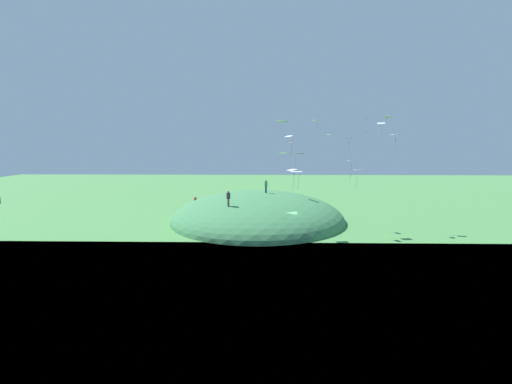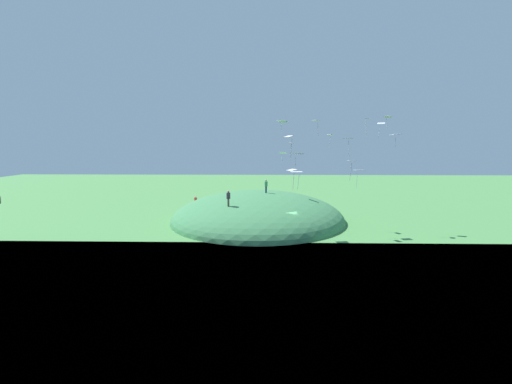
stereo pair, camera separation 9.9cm
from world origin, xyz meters
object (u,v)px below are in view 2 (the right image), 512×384
at_px(kite_5, 316,122).
at_px(kite_8, 331,136).
at_px(kite_2, 291,144).
at_px(kite_11, 359,171).
at_px(kite_4, 282,122).
at_px(kite_9, 348,140).
at_px(kite_1, 352,162).
at_px(kite_12, 298,154).
at_px(kite_14, 367,121).
at_px(kite_6, 289,139).
at_px(kite_3, 283,154).
at_px(person_watching_kites, 266,184).
at_px(kite_7, 396,135).
at_px(kite_15, 292,171).
at_px(kite_13, 381,124).
at_px(kite_0, 297,173).
at_px(kite_10, 388,118).
at_px(person_walking_path, 196,200).
at_px(person_near_shore, 228,196).

relative_size(kite_5, kite_8, 1.08).
relative_size(kite_2, kite_11, 0.79).
height_order(kite_4, kite_9, kite_4).
height_order(kite_1, kite_12, kite_12).
bearing_deg(kite_14, kite_6, 135.21).
distance_m(kite_3, kite_8, 7.05).
distance_m(person_watching_kites, kite_7, 18.55).
xyz_separation_m(kite_1, kite_12, (-2.74, 5.44, 0.87)).
bearing_deg(kite_8, kite_11, -147.82).
bearing_deg(kite_5, kite_8, -34.90).
bearing_deg(kite_15, kite_13, -53.68).
xyz_separation_m(kite_4, kite_12, (-5.80, -1.22, -3.20)).
relative_size(kite_0, kite_5, 1.13).
bearing_deg(kite_5, kite_11, -101.95).
bearing_deg(kite_13, kite_9, 143.81).
distance_m(kite_3, kite_12, 14.37).
bearing_deg(kite_13, kite_0, 115.02).
relative_size(kite_4, kite_13, 0.80).
distance_m(kite_1, kite_2, 6.45).
distance_m(kite_9, kite_12, 5.81).
xyz_separation_m(kite_4, kite_9, (-3.20, -6.26, -1.94)).
relative_size(kite_10, kite_15, 0.59).
bearing_deg(kite_9, kite_14, -28.03).
relative_size(kite_1, kite_8, 1.25).
bearing_deg(person_walking_path, kite_4, 169.88).
bearing_deg(kite_15, person_watching_kites, 11.78).
distance_m(person_walking_path, kite_14, 29.54).
xyz_separation_m(kite_10, kite_13, (8.34, -1.81, -0.20)).
height_order(person_near_shore, kite_12, kite_12).
xyz_separation_m(person_walking_path, kite_9, (-21.92, -19.00, 9.12)).
distance_m(kite_7, kite_13, 9.10).
relative_size(kite_5, kite_9, 0.75).
xyz_separation_m(kite_11, kite_13, (3.13, -3.03, 5.09)).
relative_size(kite_7, kite_12, 0.95).
distance_m(kite_8, kite_15, 10.52).
xyz_separation_m(person_near_shore, kite_12, (-7.05, -7.09, 4.87)).
bearing_deg(person_walking_path, kite_12, 165.30).
relative_size(kite_2, kite_6, 0.69).
bearing_deg(person_walking_path, person_near_shore, 157.12).
distance_m(person_watching_kites, person_near_shore, 7.80).
relative_size(person_near_shore, kite_5, 1.06).
relative_size(person_near_shore, kite_11, 0.91).
bearing_deg(kite_12, kite_10, -82.05).
height_order(person_walking_path, kite_11, kite_11).
bearing_deg(kite_6, kite_10, -80.06).
xyz_separation_m(kite_2, kite_13, (4.46, -10.41, 2.23)).
bearing_deg(kite_6, kite_7, -83.97).
height_order(kite_4, kite_8, kite_4).
bearing_deg(kite_4, kite_14, -72.17).
distance_m(kite_0, kite_1, 5.73).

